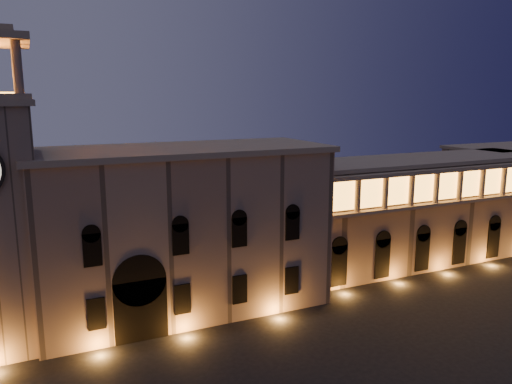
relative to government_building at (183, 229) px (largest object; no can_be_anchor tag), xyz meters
The scene contains 3 objects.
government_building is the anchor object (origin of this frame).
colonnade_wing 34.16m from the government_building, ahead, with size 40.60×11.50×14.50m.
secondary_building 60.64m from the government_building, ahead, with size 20.00×12.00×14.00m, color #7F6551.
Camera 1 is at (-16.32, -28.26, 22.82)m, focal length 35.00 mm.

